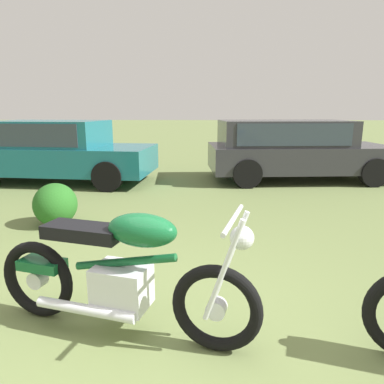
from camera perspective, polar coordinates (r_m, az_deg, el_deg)
The scene contains 5 objects.
ground_plane at distance 2.76m, azimuth -10.19°, elevation -24.20°, with size 120.00×120.00×0.00m, color olive.
motorcycle_green at distance 2.73m, azimuth -11.27°, elevation -12.80°, with size 2.09×0.84×1.02m.
car_teal at distance 8.89m, azimuth -21.16°, elevation 6.61°, with size 4.48×2.19×1.43m.
car_charcoal at distance 8.86m, azimuth 15.69°, elevation 7.22°, with size 4.38×2.24×1.43m.
shrub_low at distance 5.56m, azimuth -21.19°, elevation -1.88°, with size 0.62×0.66×0.63m.
Camera 1 is at (0.54, -2.14, 1.66)m, focal length 33.04 mm.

